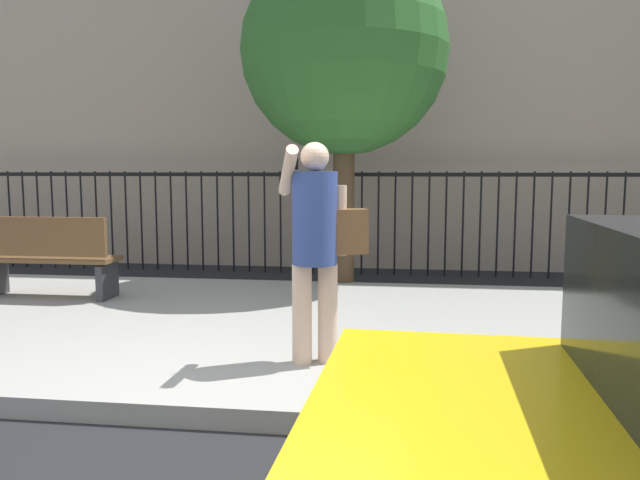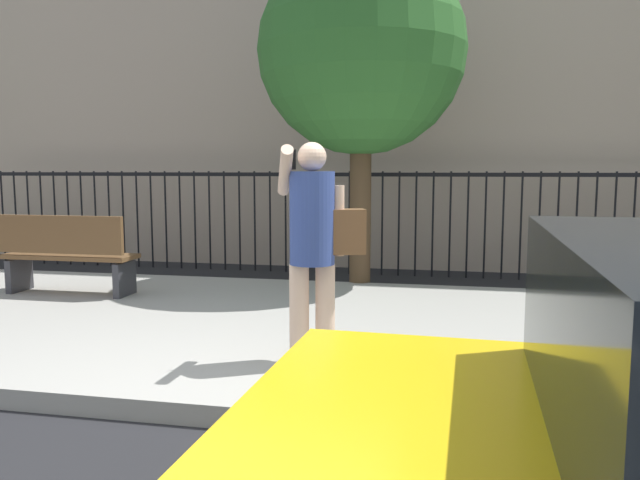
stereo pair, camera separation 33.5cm
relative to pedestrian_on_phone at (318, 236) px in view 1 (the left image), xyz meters
The scene contains 7 objects.
ground_plane 1.63m from the pedestrian_on_phone, 121.90° to the right, with size 60.00×60.00×0.00m, color black.
sidewalk 1.71m from the pedestrian_on_phone, 117.23° to the left, with size 28.00×4.40×0.15m, color #9E9B93.
building_facade 8.35m from the pedestrian_on_phone, 94.72° to the left, with size 28.00×4.00×9.49m, color tan.
iron_fence 4.94m from the pedestrian_on_phone, 97.20° to the left, with size 12.03×0.04×1.60m.
pedestrian_on_phone is the anchor object (origin of this frame).
street_bench 3.95m from the pedestrian_on_phone, 150.53° to the left, with size 1.60×0.45×0.95m.
street_tree_near 4.00m from the pedestrian_on_phone, 92.13° to the left, with size 2.65×2.65×4.46m.
Camera 1 is at (1.23, -3.56, 1.63)m, focal length 34.50 mm.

